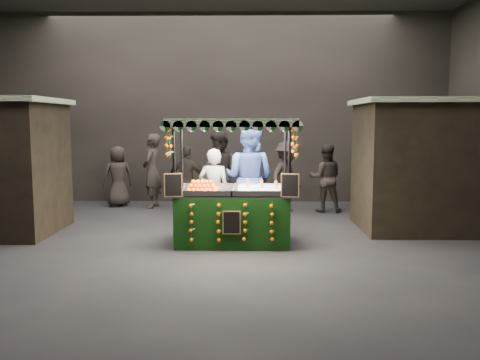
{
  "coord_description": "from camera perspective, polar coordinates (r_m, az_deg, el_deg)",
  "views": [
    {
      "loc": [
        0.75,
        -8.77,
        2.17
      ],
      "look_at": [
        0.59,
        0.65,
        1.08
      ],
      "focal_mm": 38.5,
      "sensor_mm": 36.0,
      "label": 1
    }
  ],
  "objects": [
    {
      "name": "shopper_3",
      "position": [
        12.31,
        5.18,
        0.37
      ],
      "size": [
        1.17,
        1.24,
        1.69
      ],
      "rotation": [
        0.0,
        0.0,
        0.9
      ],
      "color": "#2B2423",
      "rests_on": "ground"
    },
    {
      "name": "shopper_1",
      "position": [
        11.79,
        -2.22,
        0.7
      ],
      "size": [
        1.19,
        1.15,
        1.93
      ],
      "rotation": [
        0.0,
        0.0,
        -0.66
      ],
      "color": "black",
      "rests_on": "ground"
    },
    {
      "name": "shopper_0",
      "position": [
        11.72,
        -23.58,
        -0.62
      ],
      "size": [
        0.68,
        0.55,
        1.63
      ],
      "rotation": [
        0.0,
        0.0,
        0.3
      ],
      "color": "#2A2422",
      "rests_on": "ground"
    },
    {
      "name": "shopper_4",
      "position": [
        13.43,
        -13.36,
        0.41
      ],
      "size": [
        0.89,
        0.78,
        1.54
      ],
      "rotation": [
        0.0,
        0.0,
        3.62
      ],
      "color": "black",
      "rests_on": "ground"
    },
    {
      "name": "vendor_grey",
      "position": [
        9.93,
        -2.91,
        -1.23
      ],
      "size": [
        0.63,
        0.44,
        1.65
      ],
      "rotation": [
        0.0,
        0.0,
        3.06
      ],
      "color": "slate",
      "rests_on": "ground"
    },
    {
      "name": "vendor_blue",
      "position": [
        9.93,
        1.0,
        0.15
      ],
      "size": [
        1.26,
        1.14,
        2.12
      ],
      "rotation": [
        0.0,
        0.0,
        2.74
      ],
      "color": "navy",
      "rests_on": "ground"
    },
    {
      "name": "shopper_2",
      "position": [
        11.95,
        -5.91,
        -0.03
      ],
      "size": [
        0.99,
        0.54,
        1.6
      ],
      "rotation": [
        0.0,
        0.0,
        2.97
      ],
      "color": "black",
      "rests_on": "ground"
    },
    {
      "name": "neighbour_stall_right",
      "position": [
        10.94,
        20.49,
        1.64
      ],
      "size": [
        3.0,
        2.2,
        2.6
      ],
      "color": "black",
      "rests_on": "ground"
    },
    {
      "name": "market_hall",
      "position": [
        8.89,
        -3.99,
        14.4
      ],
      "size": [
        12.1,
        10.1,
        5.05
      ],
      "color": "black",
      "rests_on": "ground"
    },
    {
      "name": "shopper_5",
      "position": [
        12.35,
        18.66,
        -0.09
      ],
      "size": [
        1.49,
        1.29,
        1.62
      ],
      "rotation": [
        0.0,
        0.0,
        2.5
      ],
      "color": "black",
      "rests_on": "ground"
    },
    {
      "name": "shopper_7",
      "position": [
        12.41,
        9.46,
        0.23
      ],
      "size": [
        0.82,
        0.66,
        1.63
      ],
      "rotation": [
        0.0,
        0.0,
        3.09
      ],
      "color": "black",
      "rests_on": "ground"
    },
    {
      "name": "juice_stall",
      "position": [
        9.05,
        -0.77,
        -2.86
      ],
      "size": [
        2.28,
        1.34,
        2.21
      ],
      "color": "black",
      "rests_on": "ground"
    },
    {
      "name": "ground",
      "position": [
        9.07,
        -3.81,
        -7.28
      ],
      "size": [
        12.0,
        12.0,
        0.0
      ],
      "primitive_type": "plane",
      "color": "black",
      "rests_on": "ground"
    },
    {
      "name": "shopper_6",
      "position": [
        13.02,
        -9.73,
        1.0
      ],
      "size": [
        0.55,
        0.74,
        1.85
      ],
      "rotation": [
        0.0,
        0.0,
        -1.74
      ],
      "color": "#2B2523",
      "rests_on": "ground"
    }
  ]
}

